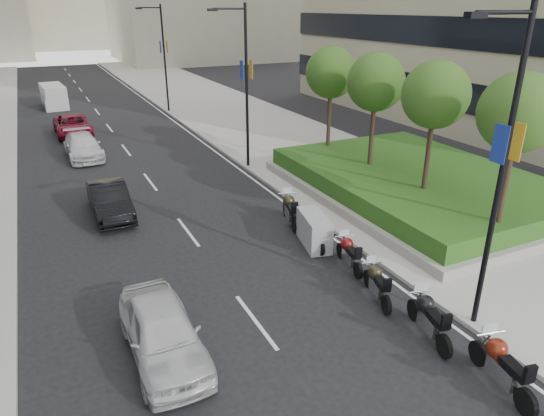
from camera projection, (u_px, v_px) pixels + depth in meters
ground at (377, 393)px, 11.97m from camera, size 160.00×160.00×0.00m
sidewalk_right at (243, 119)px, 40.46m from camera, size 10.00×100.00×0.15m
lane_edge at (181, 127)px, 38.35m from camera, size 0.12×100.00×0.01m
lane_centre at (114, 133)px, 36.25m from camera, size 0.12×100.00×0.01m
planter at (416, 190)px, 24.16m from camera, size 10.00×14.00×0.40m
hedge at (418, 178)px, 23.93m from camera, size 9.40×13.40×0.80m
tree_0 at (519, 113)px, 16.62m from camera, size 2.80×2.80×6.30m
tree_1 at (436, 95)px, 19.94m from camera, size 2.80×2.80×6.30m
tree_2 at (376, 83)px, 23.26m from camera, size 2.80×2.80×6.30m
tree_3 at (331, 73)px, 26.58m from camera, size 2.80×2.80×6.30m
lamp_post_0 at (500, 164)px, 12.52m from camera, size 2.34×0.45×9.00m
lamp_post_1 at (244, 80)px, 26.62m from camera, size 2.34×0.45×9.00m
lamp_post_2 at (162, 53)px, 41.56m from camera, size 2.34×0.45×9.00m
motorcycle_1 at (502, 365)px, 11.93m from camera, size 0.86×2.43×1.22m
motorcycle_2 at (429, 317)px, 13.78m from camera, size 0.90×2.36×1.20m
motorcycle_3 at (377, 283)px, 15.59m from camera, size 0.87×2.15×1.10m
motorcycle_4 at (349, 253)px, 17.50m from camera, size 0.72×2.14×1.07m
motorcycle_5 at (314, 230)px, 19.11m from camera, size 1.31×2.26×1.29m
motorcycle_6 at (290, 209)px, 21.07m from camera, size 0.94×2.40×1.22m
car_a at (162, 332)px, 12.96m from camera, size 1.84×4.55×1.55m
car_b at (110, 200)px, 21.84m from camera, size 1.58×4.51×1.48m
car_c at (83, 146)px, 30.28m from camera, size 2.15×5.00×1.44m
car_d at (73, 126)px, 35.50m from camera, size 2.53×5.27×1.45m
delivery_van at (54, 97)px, 45.20m from camera, size 2.18×4.98×2.04m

